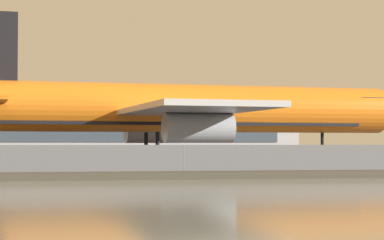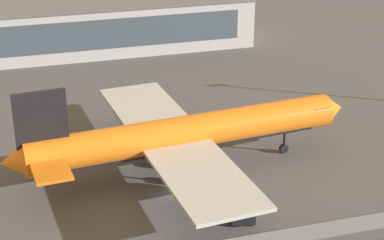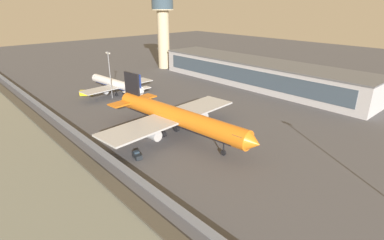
# 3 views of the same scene
# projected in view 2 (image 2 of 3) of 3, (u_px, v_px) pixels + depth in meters

# --- Properties ---
(ground_plane) EXTENTS (500.00, 500.00, 0.00)m
(ground_plane) POSITION_uv_depth(u_px,v_px,m) (173.00, 194.00, 90.97)
(ground_plane) COLOR #4C4C51
(cargo_jet_orange) EXTENTS (53.80, 46.24, 16.00)m
(cargo_jet_orange) POSITION_uv_depth(u_px,v_px,m) (182.00, 135.00, 94.45)
(cargo_jet_orange) COLOR orange
(cargo_jet_orange) RESTS_ON ground
(baggage_tug) EXTENTS (3.44, 2.16, 1.80)m
(baggage_tug) POSITION_uv_depth(u_px,v_px,m) (242.00, 218.00, 83.68)
(baggage_tug) COLOR #1E2328
(baggage_tug) RESTS_ON ground
(terminal_building) EXTENTS (107.37, 21.99, 11.64)m
(terminal_building) POSITION_uv_depth(u_px,v_px,m) (20.00, 29.00, 146.93)
(terminal_building) COLOR #B2B2B7
(terminal_building) RESTS_ON ground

